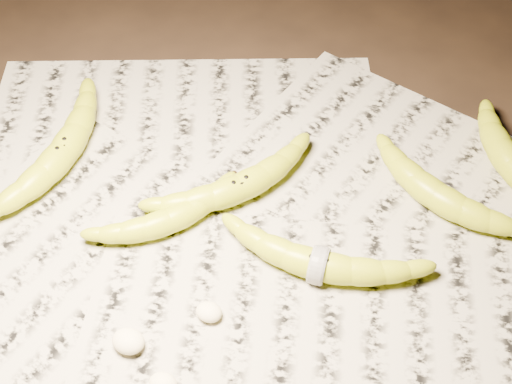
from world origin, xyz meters
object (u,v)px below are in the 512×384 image
(banana_left_b, at_px, (169,219))
(banana_center, at_px, (239,186))
(banana_upper_a, at_px, (438,194))
(banana_taped, at_px, (319,263))
(banana_left_a, at_px, (62,151))

(banana_left_b, xyz_separation_m, banana_center, (0.06, 0.08, 0.00))
(banana_center, relative_size, banana_upper_a, 1.05)
(banana_center, xyz_separation_m, banana_upper_a, (0.24, 0.08, -0.00))
(banana_taped, xyz_separation_m, banana_upper_a, (0.11, 0.15, 0.00))
(banana_center, bearing_deg, banana_left_a, 136.82)
(banana_center, height_order, banana_upper_a, same)
(banana_upper_a, bearing_deg, banana_left_b, -130.32)
(banana_left_a, xyz_separation_m, banana_center, (0.24, 0.03, -0.00))
(banana_left_b, height_order, banana_upper_a, banana_upper_a)
(banana_taped, bearing_deg, banana_center, 145.43)
(banana_left_a, height_order, banana_left_b, banana_left_a)
(banana_center, bearing_deg, banana_upper_a, -32.43)
(banana_left_b, relative_size, banana_upper_a, 0.88)
(banana_left_b, distance_m, banana_center, 0.10)
(banana_center, distance_m, banana_upper_a, 0.25)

